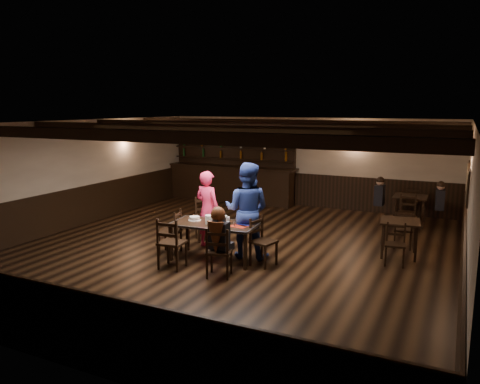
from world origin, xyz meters
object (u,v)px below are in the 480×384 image
at_px(bar_counter, 230,178).
at_px(dining_table, 214,227).
at_px(chair_near_right, 218,249).
at_px(chair_near_left, 170,240).
at_px(cake, 195,219).
at_px(woman_pink, 208,209).
at_px(man_blue, 247,210).

bearing_deg(bar_counter, dining_table, -66.12).
bearing_deg(chair_near_right, dining_table, 122.33).
distance_m(dining_table, chair_near_left, 0.99).
relative_size(dining_table, chair_near_right, 1.90).
distance_m(chair_near_left, cake, 0.91).
relative_size(chair_near_left, woman_pink, 0.59).
height_order(man_blue, bar_counter, bar_counter).
xyz_separation_m(chair_near_left, cake, (0.01, 0.88, 0.21)).
height_order(chair_near_left, man_blue, man_blue).
bearing_deg(chair_near_left, dining_table, 60.48).
height_order(chair_near_right, man_blue, man_blue).
bearing_deg(cake, man_blue, 24.32).
bearing_deg(man_blue, chair_near_left, 45.70).
height_order(woman_pink, bar_counter, bar_counter).
bearing_deg(chair_near_left, cake, 89.35).
relative_size(man_blue, cake, 7.48).
relative_size(woman_pink, man_blue, 0.87).
xyz_separation_m(dining_table, chair_near_right, (0.55, -0.87, -0.14)).
xyz_separation_m(man_blue, cake, (-0.97, -0.44, -0.18)).
distance_m(dining_table, cake, 0.49).
bearing_deg(cake, dining_table, -3.28).
bearing_deg(chair_near_left, woman_pink, 92.16).
bearing_deg(chair_near_right, chair_near_left, 179.38).
relative_size(woman_pink, cake, 6.48).
bearing_deg(chair_near_right, woman_pink, 125.06).
height_order(dining_table, chair_near_left, chair_near_left).
xyz_separation_m(chair_near_right, woman_pink, (-1.09, 1.56, 0.30)).
xyz_separation_m(dining_table, chair_near_left, (-0.49, -0.86, -0.10)).
distance_m(dining_table, bar_counter, 6.02).
relative_size(dining_table, cake, 6.79).
distance_m(chair_near_left, bar_counter, 6.65).
xyz_separation_m(woman_pink, man_blue, (1.04, -0.22, 0.13)).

